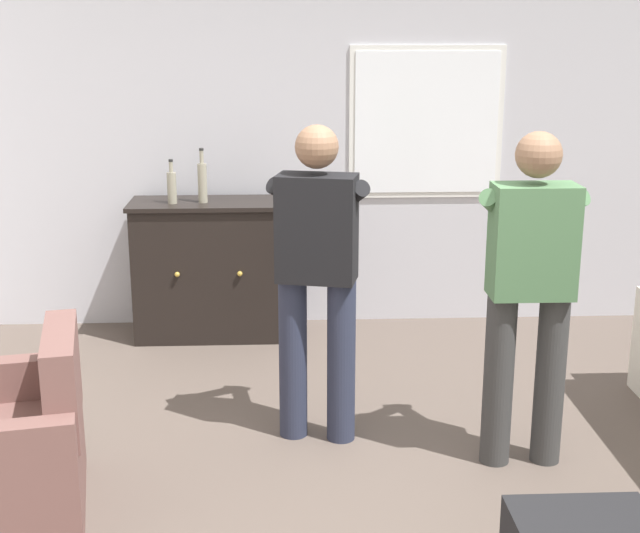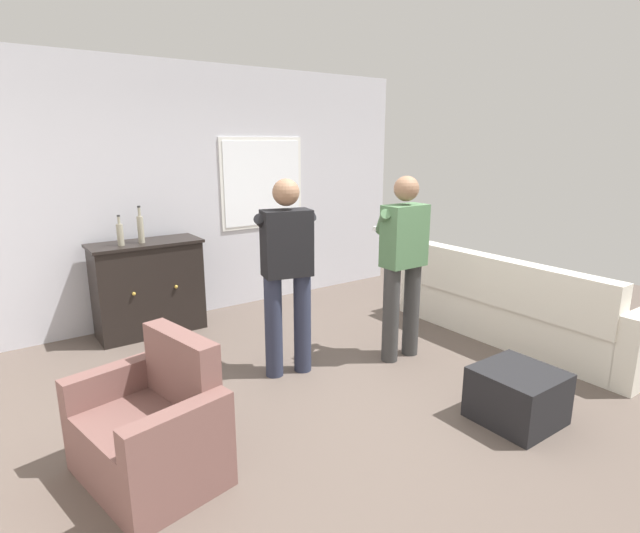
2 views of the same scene
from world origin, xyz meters
TOP-DOWN VIEW (x-y plane):
  - ground at (0.00, 0.00)m, footprint 10.40×10.40m
  - wall_back_with_window at (0.02, 2.66)m, footprint 5.20×0.15m
  - couch at (1.93, -0.03)m, footprint 0.57×2.57m
  - armchair at (-1.64, -0.06)m, footprint 0.80×0.99m
  - sideboard_cabinet at (-0.92, 2.30)m, footprint 1.10×0.49m
  - bottle_wine_green at (-1.16, 2.24)m, footprint 0.06×0.06m
  - bottle_liquor_amber at (-0.96, 2.26)m, footprint 0.06×0.06m
  - ottoman at (0.69, -0.96)m, footprint 0.54×0.54m
  - person_standing_left at (-0.24, 0.65)m, footprint 0.54×0.51m
  - person_standing_right at (0.78, 0.33)m, footprint 0.56×0.47m

SIDE VIEW (x-z plane):
  - ground at x=0.00m, z-range 0.00..0.00m
  - ottoman at x=0.69m, z-range 0.00..0.39m
  - armchair at x=-1.64m, z-range -0.14..0.71m
  - couch at x=1.93m, z-range -0.10..0.78m
  - sideboard_cabinet at x=-0.92m, z-range 0.00..0.98m
  - person_standing_left at x=-0.24m, z-range 0.10..1.78m
  - person_standing_right at x=0.78m, z-range 0.10..1.78m
  - bottle_wine_green at x=-1.16m, z-range 0.94..1.24m
  - bottle_liquor_amber at x=-0.96m, z-range 0.94..1.31m
  - wall_back_with_window at x=0.02m, z-range 0.00..2.80m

